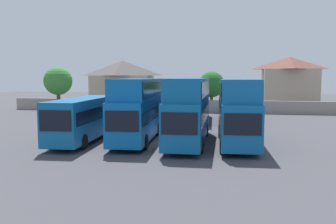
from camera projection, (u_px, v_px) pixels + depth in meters
The scene contains 14 objects.
ground at pixel (189, 117), 45.36m from camera, with size 140.00×140.00×0.00m, color #424247.
depot_boundary_wall at pixel (194, 106), 51.30m from camera, with size 56.00×0.50×1.80m, color gray.
bus_1 at pixel (84, 117), 28.32m from camera, with size 3.03×10.50×3.42m.
bus_2 at pixel (137, 106), 28.08m from camera, with size 3.19×10.23×4.96m.
bus_3 at pixel (189, 107), 27.36m from camera, with size 2.82×11.33×4.99m.
bus_4 at pixel (237, 108), 26.78m from camera, with size 3.13×10.30×4.93m.
bus_5 at pixel (132, 104), 42.23m from camera, with size 2.73×10.25×3.33m.
bus_6 at pixel (168, 104), 42.05m from camera, with size 3.44×10.80×3.37m.
bus_7 at pixel (197, 104), 41.45m from camera, with size 3.03×11.39×3.39m.
bus_8 at pixel (234, 105), 40.67m from camera, with size 2.87×10.30×3.34m.
house_terrace_left at pixel (122, 83), 60.80m from camera, with size 10.04×6.85×7.88m.
house_terrace_centre at pixel (289, 83), 56.63m from camera, with size 8.49×7.66×8.30m.
tree_left_of_lot at pixel (58, 81), 51.47m from camera, with size 4.06×4.06×6.56m.
tree_behind_wall at pixel (212, 85), 53.04m from camera, with size 3.85×3.85×5.92m.
Camera 1 is at (5.42, -26.83, 5.10)m, focal length 38.16 mm.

